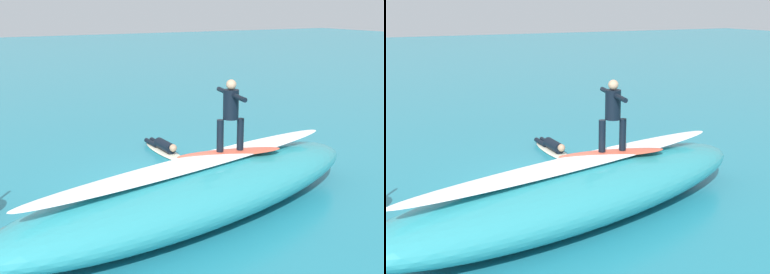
{
  "view_description": "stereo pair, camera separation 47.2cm",
  "coord_description": "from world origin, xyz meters",
  "views": [
    {
      "loc": [
        5.18,
        10.54,
        4.24
      ],
      "look_at": [
        -0.76,
        -0.27,
        1.03
      ],
      "focal_mm": 48.19,
      "sensor_mm": 36.0,
      "label": 1
    },
    {
      "loc": [
        4.76,
        10.76,
        4.24
      ],
      "look_at": [
        -0.76,
        -0.27,
        1.03
      ],
      "focal_mm": 48.19,
      "sensor_mm": 36.0,
      "label": 2
    }
  ],
  "objects": [
    {
      "name": "foam_patch_mid",
      "position": [
        -3.31,
        0.5,
        0.08
      ],
      "size": [
        0.72,
        0.63,
        0.16
      ],
      "primitive_type": "ellipsoid",
      "rotation": [
        0.0,
        0.0,
        0.28
      ],
      "color": "white",
      "rests_on": "ground_plane"
    },
    {
      "name": "ground_plane",
      "position": [
        0.0,
        0.0,
        0.0
      ],
      "size": [
        120.0,
        120.0,
        0.0
      ],
      "primitive_type": "plane",
      "color": "teal"
    },
    {
      "name": "wave_foam_lip",
      "position": [
        0.41,
        2.15,
        1.23
      ],
      "size": [
        7.74,
        2.58,
        0.08
      ],
      "primitive_type": "ellipsoid",
      "rotation": [
        0.0,
        0.0,
        0.23
      ],
      "color": "white",
      "rests_on": "wave_crest"
    },
    {
      "name": "foam_patch_near",
      "position": [
        -1.49,
        1.78,
        0.08
      ],
      "size": [
        0.73,
        0.64,
        0.16
      ],
      "primitive_type": "ellipsoid",
      "rotation": [
        0.0,
        0.0,
        2.71
      ],
      "color": "white",
      "rests_on": "ground_plane"
    },
    {
      "name": "surfer_paddling",
      "position": [
        -1.09,
        -2.62,
        0.21
      ],
      "size": [
        0.31,
        1.78,
        0.32
      ],
      "rotation": [
        0.0,
        0.0,
        1.57
      ],
      "color": "black",
      "rests_on": "surfboard_paddling"
    },
    {
      "name": "surfer_riding",
      "position": [
        -0.44,
        1.95,
        2.15
      ],
      "size": [
        0.58,
        1.39,
        1.48
      ],
      "rotation": [
        0.0,
        0.0,
        -0.19
      ],
      "color": "black",
      "rests_on": "surfboard_riding"
    },
    {
      "name": "surfboard_paddling",
      "position": [
        -1.09,
        -2.49,
        0.04
      ],
      "size": [
        0.51,
        2.36,
        0.07
      ],
      "primitive_type": "ellipsoid",
      "rotation": [
        0.0,
        0.0,
        1.57
      ],
      "color": "#EAE5C6",
      "rests_on": "ground_plane"
    },
    {
      "name": "surfboard_riding",
      "position": [
        -0.44,
        1.95,
        1.24
      ],
      "size": [
        2.34,
        0.93,
        0.09
      ],
      "primitive_type": "ellipsoid",
      "rotation": [
        0.0,
        0.0,
        -0.19
      ],
      "color": "#E0563D",
      "rests_on": "wave_crest"
    },
    {
      "name": "wave_crest",
      "position": [
        0.41,
        2.15,
        0.6
      ],
      "size": [
        9.42,
        4.37,
        1.19
      ],
      "primitive_type": "ellipsoid",
      "rotation": [
        0.0,
        0.0,
        0.23
      ],
      "color": "teal",
      "rests_on": "ground_plane"
    }
  ]
}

